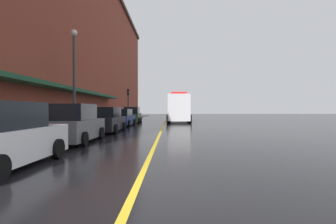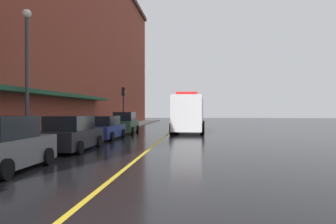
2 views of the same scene
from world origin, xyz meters
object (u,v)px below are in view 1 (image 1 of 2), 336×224
parked_car_0 (0,138)px  parked_car_3 (122,118)px  parking_meter_1 (101,116)px  box_truck (179,109)px  parked_car_2 (106,120)px  street_lamp_left (74,69)px  parked_car_4 (132,115)px  traffic_light_near (128,98)px  parked_car_1 (74,125)px

parked_car_0 → parked_car_3: (-0.10, 17.06, -0.07)m
parking_meter_1 → box_truck: bearing=53.0°
parked_car_2 → street_lamp_left: street_lamp_left is taller
parked_car_4 → box_truck: size_ratio=0.54×
box_truck → traffic_light_near: (-7.01, 3.99, 1.46)m
parked_car_1 → street_lamp_left: 6.46m
parked_car_1 → parked_car_4: size_ratio=1.00×
parked_car_1 → box_truck: bearing=-16.9°
parked_car_4 → parking_meter_1: (-1.46, -8.09, 0.19)m
parked_car_2 → traffic_light_near: bearing=4.7°
parked_car_3 → parked_car_0: bearing=-178.4°
parked_car_0 → parked_car_4: bearing=0.6°
street_lamp_left → parked_car_1: bearing=-69.0°
parked_car_0 → traffic_light_near: size_ratio=1.04×
parked_car_0 → box_truck: box_truck is taller
street_lamp_left → traffic_light_near: 17.86m
parked_car_3 → traffic_light_near: size_ratio=1.09×
box_truck → traffic_light_near: bearing=-118.1°
parked_car_0 → traffic_light_near: traffic_light_near is taller
parked_car_0 → parked_car_3: 17.06m
parked_car_2 → parking_meter_1: parked_car_2 is taller
parked_car_1 → parked_car_3: 11.72m
parked_car_0 → traffic_light_near: 28.32m
parking_meter_1 → parked_car_1: bearing=-82.0°
parked_car_4 → parking_meter_1: 8.22m
parked_car_2 → box_truck: box_truck is taller
parked_car_2 → parking_meter_1: (-1.47, 3.89, 0.24)m
parked_car_1 → parked_car_2: parked_car_1 is taller
parked_car_0 → street_lamp_left: street_lamp_left is taller
box_truck → street_lamp_left: size_ratio=1.13×
parked_car_0 → parked_car_2: parked_car_0 is taller
parked_car_3 → street_lamp_left: bearing=165.0°
parked_car_0 → street_lamp_left: size_ratio=0.65×
parked_car_3 → parking_meter_1: bearing=150.4°
parked_car_1 → box_truck: size_ratio=0.54×
parked_car_0 → parked_car_4: (0.02, 22.90, 0.03)m
parked_car_1 → box_truck: box_truck is taller
street_lamp_left → parked_car_4: bearing=80.6°
parked_car_1 → parked_car_4: bearing=-0.4°
parked_car_0 → parked_car_2: bearing=0.6°
traffic_light_near → parked_car_4: bearing=-75.2°
street_lamp_left → traffic_light_near: bearing=87.9°
traffic_light_near → parked_car_0: bearing=-87.2°
parked_car_0 → parked_car_2: 10.93m
parked_car_2 → street_lamp_left: (-2.07, -0.53, 3.58)m
parked_car_4 → street_lamp_left: size_ratio=0.61×
parked_car_3 → street_lamp_left: size_ratio=0.68×
parked_car_3 → traffic_light_near: 11.46m
parked_car_2 → street_lamp_left: 4.16m
parked_car_0 → parking_meter_1: parked_car_0 is taller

